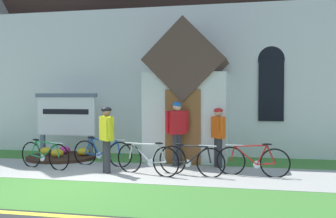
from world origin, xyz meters
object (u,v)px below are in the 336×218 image
object	(u,v)px
cyclist_in_green_jersey	(218,133)
cyclist_in_white_jersey	(106,134)
bicycle_red	(253,161)
bicycle_yellow	(147,159)
bicycle_silver	(44,155)
church_sign	(66,116)
cyclist_in_blue_jersey	(177,128)
bicycle_orange	(102,153)
bicycle_blue	(191,160)

from	to	relation	value
cyclist_in_green_jersey	cyclist_in_white_jersey	distance (m)	2.97
cyclist_in_green_jersey	bicycle_red	bearing A→B (deg)	-47.26
bicycle_yellow	bicycle_silver	bearing A→B (deg)	176.16
church_sign	cyclist_in_blue_jersey	bearing A→B (deg)	-12.54
church_sign	cyclist_in_white_jersey	size ratio (longest dim) A/B	1.24
bicycle_orange	cyclist_in_green_jersey	xyz separation A→B (m)	(3.14, 0.40, 0.56)
bicycle_silver	cyclist_in_green_jersey	bearing A→B (deg)	13.88
bicycle_blue	cyclist_in_blue_jersey	distance (m)	1.49
cyclist_in_green_jersey	bicycle_silver	bearing A→B (deg)	-166.12
bicycle_red	bicycle_orange	xyz separation A→B (m)	(-4.04, 0.57, -0.00)
bicycle_silver	cyclist_in_green_jersey	world-z (taller)	cyclist_in_green_jersey
bicycle_red	bicycle_silver	size ratio (longest dim) A/B	1.06
bicycle_silver	cyclist_in_blue_jersey	distance (m)	3.59
bicycle_red	cyclist_in_blue_jersey	size ratio (longest dim) A/B	0.98
church_sign	bicycle_blue	size ratio (longest dim) A/B	1.23
bicycle_orange	bicycle_red	bearing A→B (deg)	-8.04
cyclist_in_blue_jersey	bicycle_red	bearing A→B (deg)	-25.53
bicycle_silver	cyclist_in_blue_jersey	xyz separation A→B (m)	(3.35, 1.09, 0.68)
bicycle_orange	cyclist_in_green_jersey	world-z (taller)	cyclist_in_green_jersey
bicycle_orange	cyclist_in_white_jersey	distance (m)	1.22
cyclist_in_blue_jersey	cyclist_in_white_jersey	size ratio (longest dim) A/B	1.07
church_sign	cyclist_in_blue_jersey	distance (m)	3.78
bicycle_blue	church_sign	bearing A→B (deg)	154.56
church_sign	bicycle_blue	world-z (taller)	church_sign
church_sign	bicycle_orange	bearing A→B (deg)	-36.05
bicycle_silver	cyclist_in_white_jersey	world-z (taller)	cyclist_in_white_jersey
bicycle_red	bicycle_orange	bearing A→B (deg)	171.96
bicycle_silver	bicycle_red	bearing A→B (deg)	1.40
bicycle_yellow	cyclist_in_blue_jersey	bearing A→B (deg)	68.79
bicycle_yellow	bicycle_blue	world-z (taller)	bicycle_yellow
cyclist_in_blue_jersey	cyclist_in_white_jersey	xyz separation A→B (m)	(-1.53, -1.33, -0.08)
bicycle_blue	cyclist_in_green_jersey	distance (m)	1.44
cyclist_in_green_jersey	cyclist_in_blue_jersey	distance (m)	1.12
bicycle_orange	cyclist_in_blue_jersey	xyz separation A→B (m)	(2.02, 0.39, 0.68)
church_sign	bicycle_silver	size ratio (longest dim) A/B	1.26
church_sign	bicycle_yellow	bearing A→B (deg)	-33.47
bicycle_red	cyclist_in_green_jersey	size ratio (longest dim) A/B	1.09
bicycle_orange	cyclist_in_white_jersey	world-z (taller)	cyclist_in_white_jersey
bicycle_blue	bicycle_silver	bearing A→B (deg)	178.48
bicycle_orange	bicycle_silver	size ratio (longest dim) A/B	1.08
cyclist_in_green_jersey	bicycle_orange	bearing A→B (deg)	-172.68
bicycle_yellow	cyclist_in_green_jersey	world-z (taller)	cyclist_in_green_jersey
church_sign	cyclist_in_white_jersey	bearing A→B (deg)	-45.03
church_sign	cyclist_in_green_jersey	size ratio (longest dim) A/B	1.29
bicycle_yellow	cyclist_in_white_jersey	size ratio (longest dim) A/B	1.04
bicycle_red	cyclist_in_white_jersey	size ratio (longest dim) A/B	1.05
cyclist_in_green_jersey	cyclist_in_white_jersey	world-z (taller)	cyclist_in_white_jersey
bicycle_orange	cyclist_in_white_jersey	size ratio (longest dim) A/B	1.07
church_sign	cyclist_in_green_jersey	world-z (taller)	church_sign
bicycle_yellow	cyclist_in_white_jersey	distance (m)	1.19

